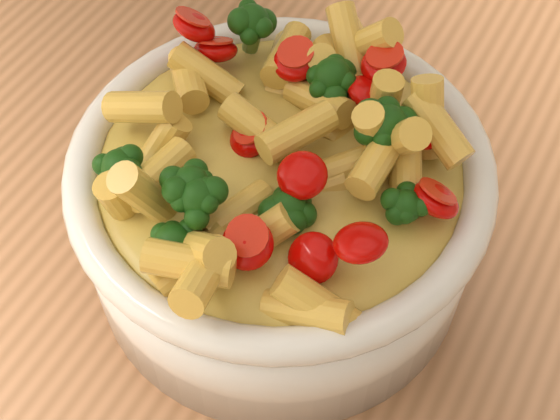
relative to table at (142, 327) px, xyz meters
The scene contains 3 objects.
table is the anchor object (origin of this frame).
serving_bowl 0.18m from the table, 26.92° to the left, with size 0.23×0.23×0.10m.
pasta_salad 0.24m from the table, 26.92° to the left, with size 0.18×0.18×0.04m.
Camera 1 is at (0.22, -0.19, 1.31)m, focal length 50.00 mm.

